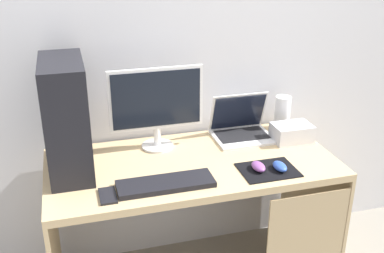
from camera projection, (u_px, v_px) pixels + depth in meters
name	position (u px, v px, depth m)	size (l,w,h in m)	color
wall_back	(172.00, 28.00, 2.31)	(4.00, 0.05, 2.60)	silver
desk	(196.00, 189.00, 2.26)	(1.37, 0.66, 0.73)	tan
pc_tower	(66.00, 118.00, 2.03)	(0.18, 0.40, 0.52)	black
monitor	(157.00, 105.00, 2.25)	(0.47, 0.16, 0.42)	white
laptop	(241.00, 128.00, 2.45)	(0.31, 0.25, 0.23)	white
speaker	(282.00, 113.00, 2.53)	(0.09, 0.09, 0.19)	white
projector	(292.00, 133.00, 2.40)	(0.20, 0.14, 0.09)	silver
keyboard	(166.00, 184.00, 1.98)	(0.42, 0.14, 0.02)	black
mousepad	(268.00, 170.00, 2.12)	(0.26, 0.20, 0.01)	black
mouse_left	(258.00, 167.00, 2.11)	(0.06, 0.10, 0.03)	#8C4C99
mouse_right	(280.00, 166.00, 2.11)	(0.06, 0.10, 0.03)	#2D51B2
cell_phone	(108.00, 196.00, 1.91)	(0.07, 0.13, 0.01)	black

